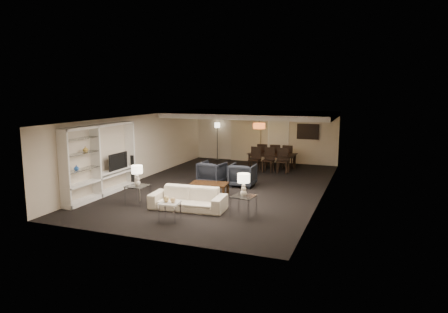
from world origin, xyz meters
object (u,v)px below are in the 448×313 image
Objects in this scene: side_table_left at (138,195)px; floor_lamp at (217,141)px; table_lamp_right at (244,185)px; sofa at (188,199)px; pendant_light at (259,126)px; coffee_table at (209,189)px; chair_nl at (255,159)px; television at (116,161)px; table_lamp_left at (137,176)px; side_table_right at (243,206)px; marble_table at (170,211)px; armchair_right at (243,175)px; vase_blue at (76,168)px; chair_fm at (275,156)px; chair_fr at (288,156)px; floor_speaker at (133,170)px; chair_nm at (268,160)px; armchair_left at (212,173)px; chair_fl at (263,155)px; vase_amber at (85,149)px; chair_nr at (282,161)px; dining_table at (272,162)px.

floor_lamp is (-0.64, 8.20, 0.65)m from side_table_left.
side_table_left is 3.45m from table_lamp_right.
pendant_light is at bearing 83.24° from sofa.
chair_nl is at bearing 87.10° from coffee_table.
television reaches higher than sofa.
table_lamp_left is at bearing -106.00° from chair_nl.
marble_table is at bearing -147.09° from side_table_right.
table_lamp_right is (1.10, -3.30, 0.47)m from armchair_right.
table_lamp_right is (3.40, 0.00, 0.59)m from side_table_left.
vase_blue is (-3.61, -7.26, -0.78)m from pendant_light.
marble_table reaches higher than coffee_table.
floor_lamp reaches higher than side_table_right.
television is at bearing -97.66° from floor_lamp.
television is at bearing -123.92° from chair_nl.
chair_fm reaches higher than sofa.
sofa is at bearing -90.00° from coffee_table.
vase_blue reaches higher than side_table_right.
chair_nl is at bearing 88.19° from marble_table.
side_table_right is 2.03m from marble_table.
chair_fr reaches higher than armchair_right.
floor_speaker reaches higher than chair_nm.
armchair_left is (-0.60, 1.70, 0.19)m from coffee_table.
table_lamp_left reaches higher than chair_nm.
vase_blue reaches higher than chair_fl.
chair_fm reaches higher than armchair_right.
vase_blue is 0.16× the size of chair_nm.
armchair_left is at bearing 66.05° from chair_fr.
floor_speaker is at bearing 45.38° from chair_fm.
table_lamp_right reaches higher than chair_nl.
chair_fm is at bearing 66.81° from chair_nl.
vase_amber is at bearing -96.56° from floor_lamp.
chair_nl is 1.00× the size of chair_fr.
armchair_right is at bearing -113.14° from chair_nr.
marble_table is at bearing -124.31° from television.
side_table_left is 0.58× the size of chair_nm.
dining_table is (-0.87, 6.73, 0.07)m from side_table_right.
chair_fr is (1.20, 1.30, 0.00)m from chair_nl.
dining_table is 0.90m from chair_nr.
television is 6.45m from chair_nm.
dining_table reaches higher than marble_table.
table_lamp_left is (-1.70, 0.00, 0.56)m from sofa.
floor_lamp is at bearing -22.06° from chair_fm.
armchair_right is 0.87× the size of chair_fl.
vase_blue is 0.08× the size of dining_table.
side_table_left is 7.19m from dining_table.
dining_table is 1.92× the size of chair_nl.
side_table_left is 2.10m from television.
coffee_table is at bearing -97.07° from chair_nm.
sofa is at bearing 106.73° from armchair_left.
table_lamp_left reaches higher than dining_table.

